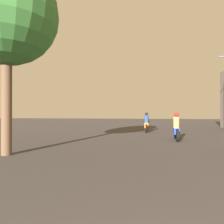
% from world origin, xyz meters
% --- Properties ---
extents(motorcycle_blue, '(0.60, 1.96, 1.53)m').
position_xyz_m(motorcycle_blue, '(0.55, 12.25, 0.62)').
color(motorcycle_blue, black).
rests_on(motorcycle_blue, ground_plane).
extents(motorcycle_orange, '(0.60, 2.02, 1.56)m').
position_xyz_m(motorcycle_orange, '(-1.25, 17.41, 0.63)').
color(motorcycle_orange, black).
rests_on(motorcycle_orange, ground_plane).
extents(street_tree, '(3.65, 3.65, 6.88)m').
position_xyz_m(street_tree, '(-5.81, 6.70, 5.03)').
color(street_tree, brown).
rests_on(street_tree, ground_plane).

